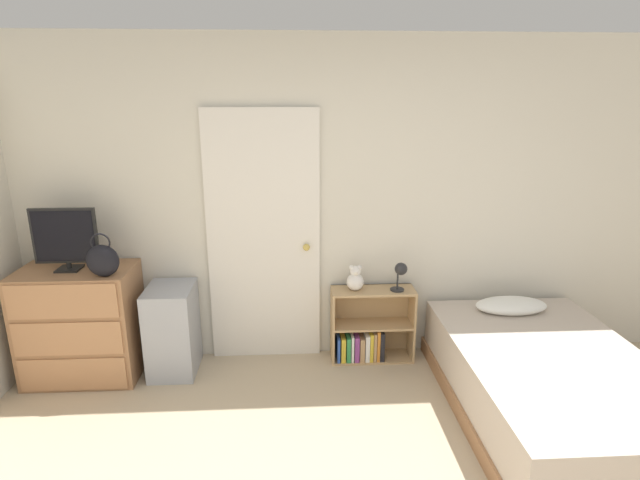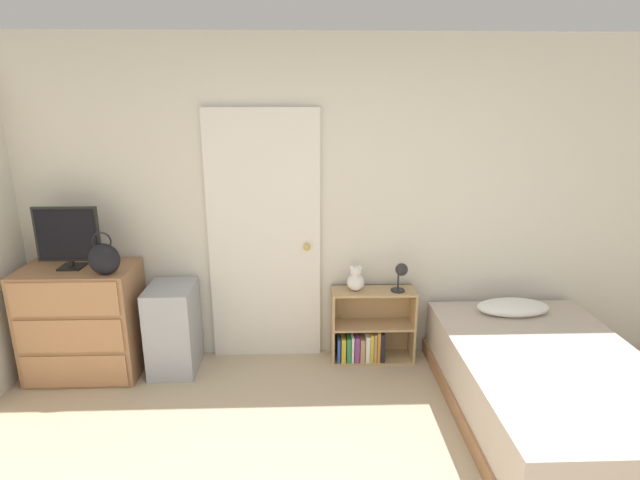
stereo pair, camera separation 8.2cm
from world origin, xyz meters
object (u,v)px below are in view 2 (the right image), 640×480
dresser (84,321)px  desk_lamp (401,272)px  bookshelf (368,333)px  teddy_bear (356,280)px  storage_bin (173,328)px  handbag (104,259)px  bed (550,388)px  tv (67,237)px

dresser → desk_lamp: dresser is taller
desk_lamp → bookshelf: bearing=170.6°
teddy_bear → desk_lamp: desk_lamp is taller
storage_bin → handbag: bearing=-153.8°
storage_bin → desk_lamp: 1.84m
dresser → bookshelf: (2.21, 0.13, -0.21)m
dresser → teddy_bear: bearing=3.6°
dresser → storage_bin: dresser is taller
dresser → teddy_bear: size_ratio=4.16×
storage_bin → bed: storage_bin is taller
handbag → bookshelf: size_ratio=0.48×
tv → teddy_bear: size_ratio=2.22×
tv → bookshelf: size_ratio=0.69×
storage_bin → tv: bearing=-177.4°
handbag → tv: bearing=152.7°
dresser → bookshelf: dresser is taller
tv → bed: size_ratio=0.24×
tv → bookshelf: bearing=3.4°
bookshelf → teddy_bear: (-0.11, -0.00, 0.47)m
bed → desk_lamp: bearing=137.3°
dresser → tv: 0.68m
dresser → desk_lamp: bearing=2.2°
desk_lamp → handbag: bearing=-173.3°
dresser → bed: dresser is taller
bookshelf → desk_lamp: 0.59m
dresser → storage_bin: 0.67m
dresser → handbag: size_ratio=2.73×
dresser → handbag: bearing=-29.7°
bookshelf → dresser: bearing=-176.5°
bookshelf → bed: bearing=-37.1°
dresser → desk_lamp: size_ratio=3.70×
handbag → bed: handbag is taller
storage_bin → bookshelf: (1.55, 0.10, -0.12)m
storage_bin → bed: size_ratio=0.36×
handbag → bookshelf: handbag is taller
storage_bin → teddy_bear: (1.44, 0.10, 0.35)m
teddy_bear → handbag: bearing=-171.0°
handbag → desk_lamp: (2.18, 0.25, -0.22)m
desk_lamp → dresser: bearing=-177.8°
teddy_bear → desk_lamp: (0.35, -0.04, 0.07)m
storage_bin → bookshelf: storage_bin is taller
teddy_bear → bed: teddy_bear is taller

